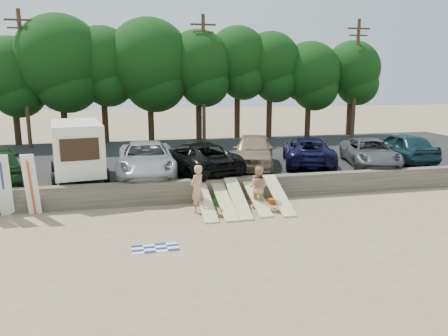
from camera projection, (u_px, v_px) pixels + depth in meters
The scene contains 25 objects.
ground at pixel (226, 222), 16.69m from camera, with size 120.00×120.00×0.00m, color tan.
seawall at pixel (211, 190), 19.45m from camera, with size 44.00×0.50×1.00m, color #6B6356.
parking_lot at pixel (188, 161), 26.64m from camera, with size 44.00×14.50×0.70m, color #282828.
treeline at pixel (149, 63), 31.60m from camera, with size 33.35×6.33×8.98m.
utility_poles at pixel (204, 77), 31.27m from camera, with size 25.80×0.26×9.00m.
box_trailer at pixel (77, 148), 20.30m from camera, with size 2.91×4.48×2.69m.
car_2 at pixel (146, 159), 21.13m from camera, with size 2.69×5.83×1.62m, color #AAABAF.
car_3 at pixel (197, 158), 21.63m from camera, with size 2.66×5.76×1.60m, color black.
car_4 at pixel (254, 151), 23.17m from camera, with size 2.07×5.14×1.75m, color #988261.
car_5 at pixel (308, 151), 23.83m from camera, with size 2.53×5.48×1.52m, color black.
car_6 at pixel (370, 152), 23.57m from camera, with size 2.38×5.16×1.43m, color #4F5154.
car_7 at pixel (402, 147), 24.71m from camera, with size 1.97×4.90×1.67m, color #143138.
surfboard_upright_5 at pixel (4, 186), 17.01m from camera, with size 0.50×0.06×2.60m, color white.
surfboard_upright_6 at pixel (3, 186), 17.04m from camera, with size 0.50×0.06×2.60m, color white.
surfboard_upright_7 at pixel (31, 185), 17.12m from camera, with size 0.50×0.06×2.60m, color white.
surfboard_low_0 at pixel (205, 202), 17.77m from camera, with size 0.56×3.00×0.07m, color beige.
surfboard_low_1 at pixel (224, 201), 17.92m from camera, with size 0.56×3.00×0.07m, color beige.
surfboard_low_2 at pixel (238, 198), 18.02m from camera, with size 0.56×3.00×0.07m, color beige.
surfboard_low_3 at pixel (256, 197), 18.40m from camera, with size 0.56×3.00×0.07m, color beige.
surfboard_low_4 at pixel (279, 195), 18.43m from camera, with size 0.56×3.00×0.07m, color beige.
beachgoer_a at pixel (197, 189), 17.70m from camera, with size 0.72×0.47×1.96m, color tan.
beachgoer_b at pixel (258, 187), 18.25m from camera, with size 0.88×0.68×1.81m, color tan.
cooler at pixel (216, 201), 18.86m from camera, with size 0.38×0.30×0.32m, color #25893B.
gear_bag at pixel (272, 201), 19.03m from camera, with size 0.30×0.25×0.22m, color #D15E18.
beach_towel at pixel (155, 248), 14.12m from camera, with size 1.50×1.50×0.00m, color white.
Camera 1 is at (-3.56, -15.50, 5.46)m, focal length 35.00 mm.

